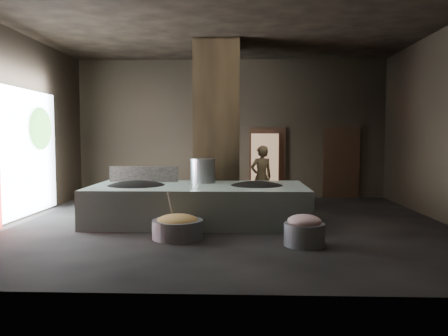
{
  "coord_description": "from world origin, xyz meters",
  "views": [
    {
      "loc": [
        0.33,
        -9.84,
        1.97
      ],
      "look_at": [
        -0.06,
        0.42,
        1.25
      ],
      "focal_mm": 35.0,
      "sensor_mm": 36.0,
      "label": 1
    }
  ],
  "objects_px": {
    "wok_left": "(136,190)",
    "stock_pot": "(203,172)",
    "meat_basin": "(304,234)",
    "hearth_platform": "(199,204)",
    "veg_basin": "(178,229)",
    "cook": "(261,177)",
    "wok_right": "(257,190)"
  },
  "relations": [
    {
      "from": "wok_left",
      "to": "stock_pot",
      "type": "xyz_separation_m",
      "value": [
        1.5,
        0.6,
        0.38
      ]
    },
    {
      "from": "wok_left",
      "to": "meat_basin",
      "type": "bearing_deg",
      "value": -30.35
    },
    {
      "from": "hearth_platform",
      "to": "veg_basin",
      "type": "distance_m",
      "value": 1.71
    },
    {
      "from": "cook",
      "to": "meat_basin",
      "type": "distance_m",
      "value": 4.24
    },
    {
      "from": "wok_left",
      "to": "veg_basin",
      "type": "xyz_separation_m",
      "value": [
        1.2,
        -1.63,
        -0.57
      ]
    },
    {
      "from": "wok_right",
      "to": "cook",
      "type": "xyz_separation_m",
      "value": [
        0.2,
        1.94,
        0.12
      ]
    },
    {
      "from": "meat_basin",
      "to": "hearth_platform",
      "type": "bearing_deg",
      "value": 134.83
    },
    {
      "from": "wok_right",
      "to": "meat_basin",
      "type": "height_order",
      "value": "wok_right"
    },
    {
      "from": "hearth_platform",
      "to": "wok_left",
      "type": "height_order",
      "value": "wok_left"
    },
    {
      "from": "cook",
      "to": "veg_basin",
      "type": "height_order",
      "value": "cook"
    },
    {
      "from": "wok_left",
      "to": "meat_basin",
      "type": "xyz_separation_m",
      "value": [
        3.59,
        -2.1,
        -0.55
      ]
    },
    {
      "from": "hearth_platform",
      "to": "stock_pot",
      "type": "relative_size",
      "value": 7.67
    },
    {
      "from": "stock_pot",
      "to": "veg_basin",
      "type": "bearing_deg",
      "value": -97.78
    },
    {
      "from": "hearth_platform",
      "to": "wok_right",
      "type": "distance_m",
      "value": 1.39
    },
    {
      "from": "meat_basin",
      "to": "wok_right",
      "type": "bearing_deg",
      "value": 109.69
    },
    {
      "from": "wok_right",
      "to": "stock_pot",
      "type": "bearing_deg",
      "value": 158.96
    },
    {
      "from": "stock_pot",
      "to": "cook",
      "type": "xyz_separation_m",
      "value": [
        1.5,
        1.44,
        -0.26
      ]
    },
    {
      "from": "wok_left",
      "to": "veg_basin",
      "type": "height_order",
      "value": "wok_left"
    },
    {
      "from": "meat_basin",
      "to": "wok_left",
      "type": "bearing_deg",
      "value": 149.65
    },
    {
      "from": "stock_pot",
      "to": "cook",
      "type": "height_order",
      "value": "cook"
    },
    {
      "from": "wok_right",
      "to": "veg_basin",
      "type": "xyz_separation_m",
      "value": [
        -1.6,
        -1.73,
        -0.57
      ]
    },
    {
      "from": "wok_left",
      "to": "hearth_platform",
      "type": "bearing_deg",
      "value": 1.97
    },
    {
      "from": "wok_left",
      "to": "wok_right",
      "type": "bearing_deg",
      "value": 2.05
    },
    {
      "from": "hearth_platform",
      "to": "veg_basin",
      "type": "bearing_deg",
      "value": -98.7
    },
    {
      "from": "stock_pot",
      "to": "meat_basin",
      "type": "distance_m",
      "value": 3.54
    },
    {
      "from": "wok_right",
      "to": "cook",
      "type": "bearing_deg",
      "value": 84.19
    },
    {
      "from": "wok_right",
      "to": "hearth_platform",
      "type": "bearing_deg",
      "value": -177.88
    },
    {
      "from": "cook",
      "to": "veg_basin",
      "type": "distance_m",
      "value": 4.14
    },
    {
      "from": "hearth_platform",
      "to": "cook",
      "type": "relative_size",
      "value": 2.83
    },
    {
      "from": "wok_left",
      "to": "cook",
      "type": "bearing_deg",
      "value": 34.25
    },
    {
      "from": "stock_pot",
      "to": "meat_basin",
      "type": "height_order",
      "value": "stock_pot"
    },
    {
      "from": "hearth_platform",
      "to": "veg_basin",
      "type": "relative_size",
      "value": 5.0
    }
  ]
}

